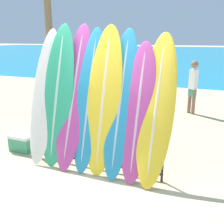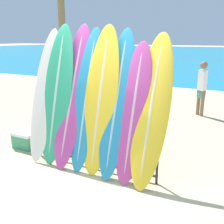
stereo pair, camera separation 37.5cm
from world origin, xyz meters
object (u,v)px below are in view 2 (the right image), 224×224
(surfboard_slot_0, at_px, (45,95))
(surfboard_slot_1, at_px, (57,95))
(surfboard_rack, at_px, (91,145))
(person_near_water, at_px, (202,86))
(surfboard_slot_2, at_px, (72,95))
(surfboard_slot_7, at_px, (152,110))
(surfboard_slot_4, at_px, (100,100))
(cooler_box, at_px, (25,140))
(surfboard_slot_6, at_px, (134,113))
(surfboard_slot_3, at_px, (87,100))
(person_far_left, at_px, (146,74))
(surfboard_slot_5, at_px, (117,104))

(surfboard_slot_0, bearing_deg, surfboard_slot_1, -1.78)
(surfboard_rack, height_order, person_near_water, person_near_water)
(surfboard_slot_2, bearing_deg, surfboard_slot_7, -1.25)
(surfboard_slot_4, distance_m, surfboard_slot_7, 0.88)
(cooler_box, bearing_deg, surfboard_rack, -5.26)
(surfboard_slot_6, bearing_deg, surfboard_slot_0, 179.18)
(surfboard_slot_1, distance_m, cooler_box, 1.42)
(surfboard_slot_1, distance_m, surfboard_slot_3, 0.61)
(surfboard_slot_1, xyz_separation_m, person_far_left, (-0.18, 5.36, -0.29))
(surfboard_rack, xyz_separation_m, surfboard_slot_4, (0.14, 0.09, 0.78))
(surfboard_rack, xyz_separation_m, person_far_left, (-0.93, 5.45, 0.50))
(surfboard_slot_0, height_order, surfboard_slot_4, surfboard_slot_4)
(surfboard_slot_5, bearing_deg, surfboard_slot_7, -0.28)
(surfboard_slot_1, xyz_separation_m, surfboard_slot_2, (0.30, 0.05, 0.00))
(surfboard_slot_4, xyz_separation_m, person_near_water, (1.06, 4.13, -0.36))
(surfboard_slot_6, height_order, person_far_left, surfboard_slot_6)
(surfboard_slot_2, xyz_separation_m, surfboard_slot_7, (1.46, -0.03, -0.08))
(surfboard_rack, relative_size, surfboard_slot_0, 1.00)
(surfboard_slot_3, bearing_deg, person_near_water, 72.04)
(surfboard_slot_1, bearing_deg, surfboard_slot_7, 0.61)
(surfboard_slot_5, distance_m, surfboard_slot_6, 0.33)
(surfboard_slot_0, relative_size, surfboard_slot_1, 0.97)
(surfboard_slot_6, bearing_deg, person_far_left, 107.19)
(surfboard_slot_7, distance_m, person_far_left, 5.69)
(surfboard_slot_6, relative_size, person_far_left, 1.27)
(surfboard_slot_4, distance_m, surfboard_slot_5, 0.29)
(surfboard_slot_4, height_order, surfboard_slot_7, surfboard_slot_4)
(surfboard_slot_5, distance_m, person_far_left, 5.51)
(surfboard_rack, xyz_separation_m, surfboard_slot_1, (-0.75, 0.09, 0.79))
(surfboard_slot_3, xyz_separation_m, surfboard_slot_7, (1.15, 0.00, -0.04))
(person_far_left, bearing_deg, surfboard_slot_0, -30.25)
(surfboard_slot_1, bearing_deg, person_far_left, 91.96)
(surfboard_slot_1, distance_m, person_far_left, 5.37)
(surfboard_slot_6, xyz_separation_m, person_near_water, (0.46, 4.14, -0.23))
(surfboard_rack, distance_m, surfboard_slot_0, 1.28)
(surfboard_slot_3, bearing_deg, surfboard_slot_7, 0.06)
(person_far_left, bearing_deg, surfboard_slot_5, -14.95)
(surfboard_slot_5, bearing_deg, surfboard_slot_3, -179.60)
(surfboard_slot_0, relative_size, surfboard_slot_6, 1.10)
(surfboard_slot_1, height_order, surfboard_slot_2, surfboard_slot_2)
(surfboard_slot_5, xyz_separation_m, surfboard_slot_6, (0.31, -0.04, -0.10))
(surfboard_rack, xyz_separation_m, cooler_box, (-1.69, 0.16, -0.27))
(surfboard_slot_6, distance_m, person_near_water, 4.18)
(surfboard_slot_2, height_order, surfboard_slot_6, surfboard_slot_2)
(surfboard_slot_5, height_order, cooler_box, surfboard_slot_5)
(surfboard_slot_0, height_order, surfboard_slot_3, surfboard_slot_3)
(surfboard_slot_3, height_order, person_near_water, surfboard_slot_3)
(surfboard_slot_7, bearing_deg, surfboard_rack, -173.95)
(surfboard_slot_3, distance_m, surfboard_slot_4, 0.28)
(surfboard_slot_5, relative_size, surfboard_slot_6, 1.09)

